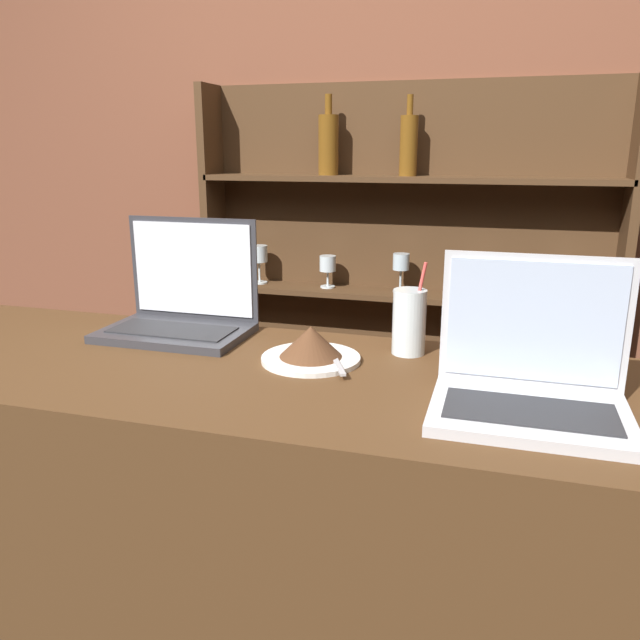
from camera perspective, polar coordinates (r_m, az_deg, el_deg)
name	(u,v)px	position (r m, az deg, el deg)	size (l,w,h in m)	color
bar_counter	(266,598)	(1.46, -4.97, -23.99)	(1.77, 0.56, 1.04)	#4C3019
back_wall	(389,176)	(2.41, 6.32, 13.00)	(7.00, 0.06, 2.70)	brown
back_shelf	(400,304)	(2.39, 7.37, 1.43)	(1.52, 0.18, 1.68)	#472D19
laptop_near	(182,306)	(1.46, -12.49, 1.23)	(0.32, 0.21, 0.26)	#333338
laptop_far	(531,378)	(1.06, 18.70, -5.01)	(0.30, 0.22, 0.24)	silver
cake_plate	(311,347)	(1.24, -0.83, -2.44)	(0.20, 0.20, 0.07)	white
water_glass	(409,322)	(1.29, 8.16, -0.16)	(0.07, 0.07, 0.19)	silver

